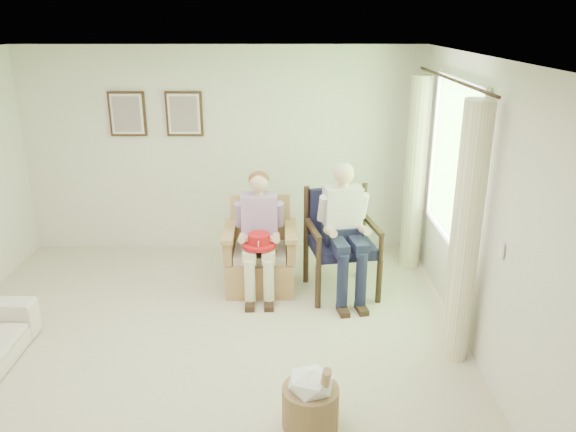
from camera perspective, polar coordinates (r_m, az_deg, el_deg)
The scene contains 15 objects.
floor at distance 5.18m, azimuth -9.44°, elevation -14.88°, with size 5.50×5.50×0.00m, color beige.
back_wall at distance 7.19m, azimuth -6.66°, elevation 6.54°, with size 5.00×0.04×2.60m, color silver.
right_wall at distance 4.81m, azimuth 20.43°, elevation -1.23°, with size 0.04×5.50×2.60m, color silver.
ceiling at distance 4.29m, azimuth -11.43°, elevation 15.10°, with size 5.00×5.50×0.02m, color white.
window at distance 5.81m, azimuth 16.48°, elevation 5.61°, with size 0.13×2.50×1.63m.
curtain_left at distance 5.00m, azimuth 17.56°, elevation -1.96°, with size 0.34×0.34×2.30m, color #F2E7BD.
curtain_right at distance 6.80m, azimuth 12.81°, elevation 4.11°, with size 0.34×0.34×2.30m, color #F2E7BD.
framed_print_left at distance 7.28m, azimuth -16.02°, elevation 9.94°, with size 0.45×0.05×0.55m.
framed_print_right at distance 7.12m, azimuth -10.51°, elevation 10.17°, with size 0.45×0.05×0.55m.
wicker_armchair at distance 6.38m, azimuth -2.81°, elevation -4.44°, with size 0.77×0.77×0.99m.
wood_armchair at distance 6.21m, azimuth 5.43°, elevation -2.16°, with size 0.73×0.68×1.12m.
person_wicker at distance 6.08m, azimuth -2.94°, elevation -1.03°, with size 0.40×0.62×1.33m.
person_dark at distance 5.95m, azimuth 5.67°, elevation -0.56°, with size 0.40×0.63×1.45m.
red_hat at distance 5.92m, azimuth -2.97°, elevation -2.61°, with size 0.36×0.36×0.14m.
hatbox at distance 4.37m, azimuth 2.34°, elevation -18.01°, with size 0.53×0.53×0.63m.
Camera 1 is at (0.81, -4.21, 2.91)m, focal length 35.00 mm.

